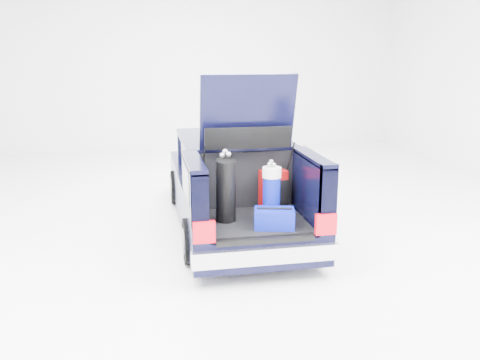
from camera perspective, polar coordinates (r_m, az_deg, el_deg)
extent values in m
plane|color=white|center=(8.25, -0.66, -5.18)|extent=(14.00, 14.00, 0.00)
cube|color=black|center=(8.71, -1.42, -0.67)|extent=(1.75, 3.00, 0.70)
cube|color=black|center=(10.24, -2.86, 1.01)|extent=(1.70, 0.30, 0.50)
cube|color=#BBBBC3|center=(10.39, -2.96, 0.80)|extent=(1.72, 0.10, 0.22)
cube|color=black|center=(8.09, -0.87, 2.67)|extent=(1.55, 1.95, 0.54)
cube|color=black|center=(8.04, -0.87, 4.70)|extent=(1.62, 2.05, 0.06)
cube|color=black|center=(6.75, 1.61, -6.53)|extent=(1.75, 1.30, 0.40)
cube|color=black|center=(6.69, 1.58, -4.67)|extent=(1.32, 1.18, 0.05)
cube|color=black|center=(6.43, -5.11, -1.76)|extent=(0.20, 1.30, 0.85)
cube|color=black|center=(6.76, 8.08, -1.07)|extent=(0.20, 1.30, 0.85)
cube|color=black|center=(6.33, -5.20, 2.03)|extent=(0.20, 1.30, 0.06)
cube|color=black|center=(6.66, 8.21, 2.55)|extent=(0.20, 1.30, 0.06)
cube|color=black|center=(7.14, 0.57, -0.14)|extent=(1.36, 0.08, 0.84)
cube|color=#BBBBC3|center=(6.12, 2.99, -8.48)|extent=(1.80, 0.12, 0.20)
cube|color=#A60712|center=(5.90, -4.06, -5.86)|extent=(0.26, 0.07, 0.26)
cube|color=#A60712|center=(6.23, 9.62, -4.91)|extent=(0.26, 0.07, 0.26)
cube|color=black|center=(6.09, 2.93, -6.84)|extent=(1.20, 0.06, 0.06)
cube|color=black|center=(6.79, 0.88, 7.63)|extent=(1.28, 0.33, 1.03)
cube|color=black|center=(6.82, 0.82, 8.83)|extent=(0.95, 0.17, 0.54)
cylinder|color=black|center=(9.44, -7.13, -0.80)|extent=(0.20, 0.62, 0.62)
cylinder|color=slate|center=(9.44, -7.13, -0.80)|extent=(0.23, 0.36, 0.36)
cylinder|color=black|center=(9.68, 2.60, -0.33)|extent=(0.20, 0.62, 0.62)
cylinder|color=slate|center=(9.68, 2.60, -0.33)|extent=(0.23, 0.36, 0.36)
cylinder|color=black|center=(6.78, -5.50, -6.84)|extent=(0.20, 0.62, 0.62)
cylinder|color=slate|center=(6.78, -5.50, -6.84)|extent=(0.23, 0.36, 0.36)
cylinder|color=black|center=(7.11, 7.85, -5.91)|extent=(0.20, 0.62, 0.62)
cylinder|color=slate|center=(7.11, 7.85, -5.91)|extent=(0.23, 0.36, 0.36)
cube|color=#710305|center=(7.05, 3.73, -1.12)|extent=(0.38, 0.28, 0.56)
cube|color=black|center=(6.98, 3.77, 1.21)|extent=(0.23, 0.08, 0.03)
cube|color=black|center=(6.97, 3.94, -1.79)|extent=(0.36, 0.08, 0.43)
cylinder|color=black|center=(6.46, -1.59, -1.22)|extent=(0.29, 0.40, 0.87)
cube|color=white|center=(6.56, -1.74, -0.72)|extent=(0.10, 0.03, 0.30)
sphere|color=#99999E|center=(6.37, -2.00, 2.80)|extent=(0.07, 0.07, 0.07)
sphere|color=#99999E|center=(6.33, -1.30, 2.92)|extent=(0.07, 0.07, 0.07)
cylinder|color=black|center=(6.63, 3.51, -4.22)|extent=(0.31, 0.31, 0.09)
cylinder|color=#050E7F|center=(6.54, 3.55, -1.75)|extent=(0.29, 0.29, 0.51)
cylinder|color=white|center=(6.46, 3.59, 0.87)|extent=(0.31, 0.31, 0.13)
sphere|color=#99999E|center=(6.47, 3.80, 1.72)|extent=(0.06, 0.06, 0.06)
sphere|color=#99999E|center=(6.47, 3.53, 2.06)|extent=(0.06, 0.06, 0.06)
cube|color=#050E7F|center=(6.37, 3.88, -4.32)|extent=(0.56, 0.43, 0.24)
cylinder|color=black|center=(6.33, 3.90, -3.21)|extent=(0.43, 0.13, 0.03)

